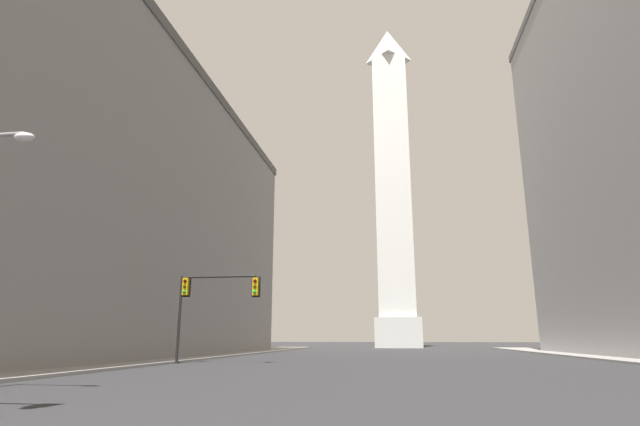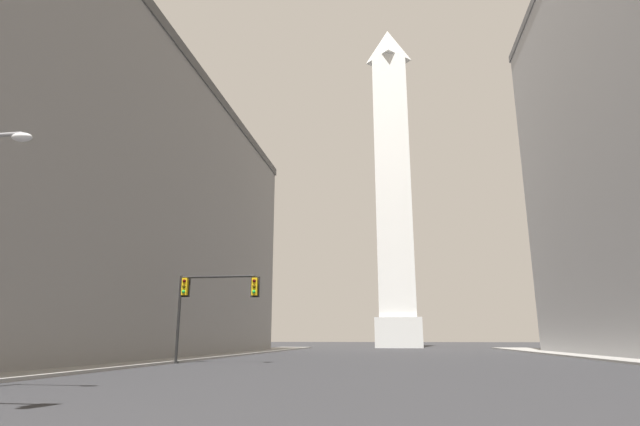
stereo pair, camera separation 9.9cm
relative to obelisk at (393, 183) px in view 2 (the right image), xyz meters
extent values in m
cube|color=gray|center=(-16.34, -53.54, -27.86)|extent=(5.00, 100.39, 0.15)
cube|color=gray|center=(-29.06, -50.00, -16.13)|extent=(25.65, 59.69, 23.61)
cube|color=#595756|center=(-29.06, -50.00, -3.88)|extent=(25.91, 60.29, 0.90)
cube|color=silver|center=(0.00, 0.00, -25.56)|extent=(7.46, 7.46, 4.74)
cube|color=white|center=(0.00, 0.00, 0.26)|extent=(5.97, 5.97, 46.90)
pyramid|color=white|center=(0.00, 0.00, 27.00)|extent=(5.97, 5.97, 6.56)
cylinder|color=black|center=(-13.83, -53.74, -25.20)|extent=(0.18, 0.18, 5.48)
cylinder|color=#262626|center=(-13.83, -53.74, -27.88)|extent=(0.40, 0.40, 0.10)
cube|color=#E5B20F|center=(-13.54, -53.74, -23.16)|extent=(0.36, 0.36, 1.10)
cube|color=black|center=(-13.55, -53.56, -23.16)|extent=(0.58, 0.06, 1.32)
sphere|color=#410907|center=(-13.53, -53.93, -22.82)|extent=(0.22, 0.22, 0.22)
sphere|color=#483506|center=(-13.53, -53.93, -23.16)|extent=(0.22, 0.22, 0.22)
sphere|color=green|center=(-13.53, -53.93, -23.50)|extent=(0.22, 0.22, 0.22)
cylinder|color=black|center=(-11.35, -53.74, -22.56)|extent=(4.96, 0.14, 0.14)
sphere|color=black|center=(-13.83, -53.74, -22.56)|extent=(0.18, 0.18, 0.18)
cube|color=#E5B20F|center=(-8.87, -53.74, -23.23)|extent=(0.36, 0.36, 1.10)
cube|color=black|center=(-8.88, -53.56, -23.23)|extent=(0.58, 0.06, 1.32)
sphere|color=#410907|center=(-8.86, -53.93, -22.89)|extent=(0.22, 0.22, 0.22)
sphere|color=#483506|center=(-8.86, -53.93, -23.23)|extent=(0.22, 0.22, 0.22)
sphere|color=green|center=(-8.86, -53.93, -23.57)|extent=(0.22, 0.22, 0.22)
ellipsoid|color=silver|center=(-10.81, -72.18, -20.59)|extent=(0.64, 0.36, 0.26)
camera|label=1|loc=(-0.04, -84.50, -26.38)|focal=28.00mm
camera|label=2|loc=(0.06, -84.49, -26.38)|focal=28.00mm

